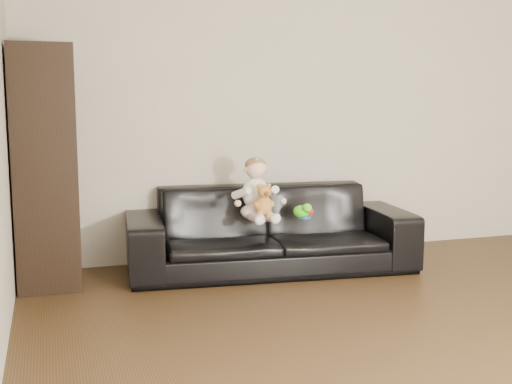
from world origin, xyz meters
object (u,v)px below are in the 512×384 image
object	(u,v)px
teddy_bear	(264,200)
toy_rattle	(309,212)
toy_green	(301,212)
toy_blue_disc	(304,217)
sofa	(270,229)
cabinet	(46,167)
baby	(257,193)

from	to	relation	value
teddy_bear	toy_rattle	distance (m)	0.49
teddy_bear	toy_green	distance (m)	0.38
toy_rattle	toy_green	bearing A→B (deg)	-147.93
toy_green	toy_blue_disc	bearing A→B (deg)	16.60
sofa	toy_rattle	bearing A→B (deg)	-15.08
cabinet	baby	distance (m)	1.58
sofa	cabinet	world-z (taller)	cabinet
baby	toy_green	distance (m)	0.40
teddy_bear	toy_blue_disc	bearing A→B (deg)	-6.99
cabinet	toy_blue_disc	size ratio (longest dim) A/B	15.74
cabinet	toy_rattle	size ratio (longest dim) A/B	22.72
teddy_bear	toy_blue_disc	world-z (taller)	teddy_bear
toy_blue_disc	cabinet	bearing A→B (deg)	172.43
toy_rattle	toy_blue_disc	world-z (taller)	toy_rattle
cabinet	toy_blue_disc	xyz separation A→B (m)	(1.94, -0.26, -0.43)
toy_rattle	toy_blue_disc	bearing A→B (deg)	-141.62
baby	cabinet	bearing A→B (deg)	162.19
baby	toy_green	bearing A→B (deg)	-16.55
cabinet	teddy_bear	bearing A→B (deg)	-12.72
toy_blue_disc	baby	bearing A→B (deg)	174.91
sofa	toy_blue_disc	size ratio (longest dim) A/B	20.40
baby	toy_rattle	distance (m)	0.48
cabinet	teddy_bear	world-z (taller)	cabinet
sofa	teddy_bear	xyz separation A→B (m)	(-0.14, -0.27, 0.28)
teddy_bear	toy_blue_disc	size ratio (longest dim) A/B	2.22
baby	sofa	bearing A→B (deg)	29.08
cabinet	toy_blue_disc	distance (m)	2.01
sofa	teddy_bear	bearing A→B (deg)	-112.17
teddy_bear	toy_green	world-z (taller)	teddy_bear
sofa	toy_rattle	xyz separation A→B (m)	(0.29, -0.11, 0.14)
cabinet	toy_green	xyz separation A→B (m)	(1.91, -0.27, -0.39)
baby	teddy_bear	distance (m)	0.16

